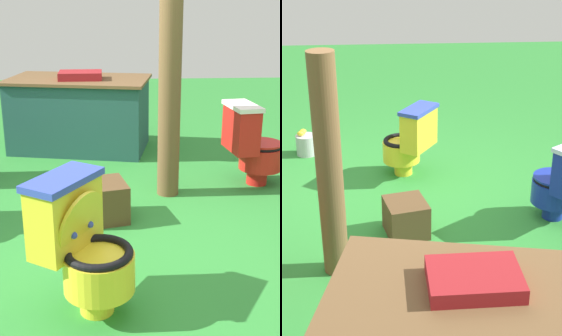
# 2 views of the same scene
# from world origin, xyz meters

# --- Properties ---
(ground) EXTENTS (14.00, 14.00, 0.00)m
(ground) POSITION_xyz_m (0.00, 0.00, 0.00)
(ground) COLOR #2D8433
(toilet_yellow) EXTENTS (0.63, 0.60, 0.73)m
(toilet_yellow) POSITION_xyz_m (-0.13, -0.75, 0.37)
(toilet_yellow) COLOR yellow
(toilet_yellow) RESTS_ON ground
(toilet_red) EXTENTS (0.54, 0.46, 0.73)m
(toilet_red) POSITION_xyz_m (1.23, 0.99, 0.37)
(toilet_red) COLOR red
(toilet_red) RESTS_ON ground
(vendor_table) EXTENTS (1.60, 1.13, 0.85)m
(vendor_table) POSITION_xyz_m (-0.33, 2.16, 0.39)
(vendor_table) COLOR #23514C
(vendor_table) RESTS_ON ground
(wooden_post) EXTENTS (0.18, 0.18, 1.61)m
(wooden_post) POSITION_xyz_m (0.48, 0.81, 0.80)
(wooden_post) COLOR brown
(wooden_post) RESTS_ON ground
(small_crate) EXTENTS (0.39, 0.41, 0.29)m
(small_crate) POSITION_xyz_m (-0.05, 0.34, 0.14)
(small_crate) COLOR brown
(small_crate) RESTS_ON ground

